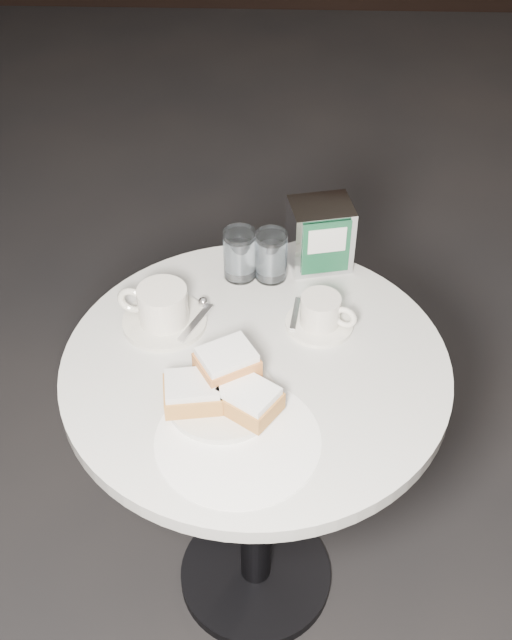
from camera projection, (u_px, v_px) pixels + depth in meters
The scene contains 9 objects.
ground at pixel (256, 577), 1.94m from camera, with size 7.00×7.00×0.00m, color black.
cafe_table at pixel (256, 433), 1.57m from camera, with size 0.70×0.70×0.74m.
sugar_spill at pixel (238, 440), 1.30m from camera, with size 0.27×0.27×0.00m, color white.
beignet_plate at pixel (223, 389), 1.34m from camera, with size 0.22×0.22×0.09m.
coffee_cup_left at pixel (163, 309), 1.49m from camera, with size 0.18×0.18×0.08m.
coffee_cup_right at pixel (321, 314), 1.49m from camera, with size 0.17×0.17×0.07m.
water_glass_left at pixel (240, 255), 1.58m from camera, with size 0.08×0.08×0.11m.
water_glass_right at pixel (271, 256), 1.58m from camera, with size 0.08×0.08×0.10m.
napkin_dispenser at pixel (320, 235), 1.60m from camera, with size 0.14×0.12×0.14m.
Camera 1 is at (0.03, -1.00, 1.77)m, focal length 45.00 mm.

